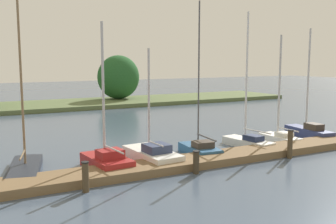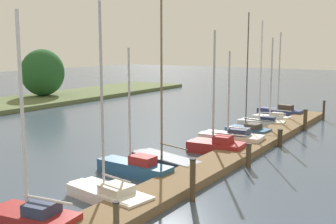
# 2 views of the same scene
# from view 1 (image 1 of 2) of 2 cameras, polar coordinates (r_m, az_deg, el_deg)

# --- Properties ---
(dock_pier) EXTENTS (27.33, 1.80, 0.35)m
(dock_pier) POSITION_cam_1_polar(r_m,az_deg,el_deg) (16.67, -4.28, -8.28)
(dock_pier) COLOR brown
(dock_pier) RESTS_ON ground
(sailboat_3) EXTENTS (2.05, 4.04, 7.63)m
(sailboat_3) POSITION_cam_1_polar(r_m,az_deg,el_deg) (17.82, -20.01, -7.16)
(sailboat_3) COLOR #232833
(sailboat_3) RESTS_ON ground
(sailboat_4) EXTENTS (1.63, 3.25, 6.31)m
(sailboat_4) POSITION_cam_1_polar(r_m,az_deg,el_deg) (17.39, -8.99, -6.83)
(sailboat_4) COLOR maroon
(sailboat_4) RESTS_ON ground
(sailboat_5) EXTENTS (1.64, 3.76, 5.24)m
(sailboat_5) POSITION_cam_1_polar(r_m,az_deg,el_deg) (18.35, -2.49, -6.12)
(sailboat_5) COLOR white
(sailboat_5) RESTS_ON ground
(sailboat_6) EXTENTS (1.48, 3.16, 7.52)m
(sailboat_6) POSITION_cam_1_polar(r_m,az_deg,el_deg) (19.72, 4.54, -5.21)
(sailboat_6) COLOR #285684
(sailboat_6) RESTS_ON ground
(sailboat_7) EXTENTS (1.39, 3.31, 7.22)m
(sailboat_7) POSITION_cam_1_polar(r_m,az_deg,el_deg) (21.87, 11.37, -3.89)
(sailboat_7) COLOR white
(sailboat_7) RESTS_ON ground
(sailboat_8) EXTENTS (1.05, 2.91, 6.10)m
(sailboat_8) POSITION_cam_1_polar(r_m,az_deg,el_deg) (23.58, 15.80, -3.25)
(sailboat_8) COLOR white
(sailboat_8) RESTS_ON ground
(sailboat_9) EXTENTS (1.29, 3.71, 6.57)m
(sailboat_9) POSITION_cam_1_polar(r_m,az_deg,el_deg) (25.53, 19.58, -2.50)
(sailboat_9) COLOR navy
(sailboat_9) RESTS_ON ground
(mooring_piling_2) EXTENTS (0.28, 0.28, 1.12)m
(mooring_piling_2) POSITION_cam_1_polar(r_m,az_deg,el_deg) (14.57, -11.88, -9.17)
(mooring_piling_2) COLOR #4C3D28
(mooring_piling_2) RESTS_ON ground
(mooring_piling_3) EXTENTS (0.30, 0.30, 0.98)m
(mooring_piling_3) POSITION_cam_1_polar(r_m,az_deg,el_deg) (16.53, 4.11, -7.26)
(mooring_piling_3) COLOR #3D3323
(mooring_piling_3) RESTS_ON ground
(mooring_piling_4) EXTENTS (0.28, 0.28, 1.40)m
(mooring_piling_4) POSITION_cam_1_polar(r_m,az_deg,el_deg) (19.85, 17.28, -4.43)
(mooring_piling_4) COLOR #4C3D28
(mooring_piling_4) RESTS_ON ground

